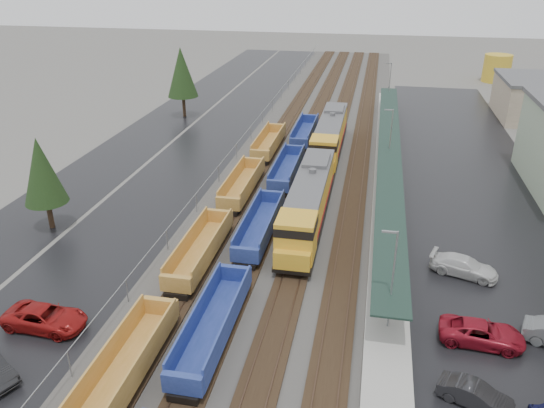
{
  "coord_description": "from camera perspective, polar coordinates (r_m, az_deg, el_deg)",
  "views": [
    {
      "loc": [
        7.46,
        -10.2,
        23.45
      ],
      "look_at": [
        -1.52,
        35.11,
        2.0
      ],
      "focal_mm": 35.0,
      "sensor_mm": 36.0,
      "label": 1
    }
  ],
  "objects": [
    {
      "name": "distant_hills",
      "position": [
        225.24,
        21.71,
        17.29
      ],
      "size": [
        301.0,
        140.0,
        25.2
      ],
      "color": "#52604A",
      "rests_on": "ground"
    },
    {
      "name": "east_commuter_lot",
      "position": [
        65.62,
        20.56,
        2.33
      ],
      "size": [
        16.0,
        100.0,
        0.02
      ],
      "primitive_type": "cube",
      "color": "black",
      "rests_on": "ground"
    },
    {
      "name": "parked_car_east_c",
      "position": [
        45.94,
        19.95,
        -6.33
      ],
      "size": [
        3.68,
        5.74,
        1.55
      ],
      "primitive_type": "imported",
      "rotation": [
        0.0,
        0.0,
        1.27
      ],
      "color": "silver",
      "rests_on": "ground"
    },
    {
      "name": "parked_car_east_a",
      "position": [
        34.35,
        21.02,
        -18.64
      ],
      "size": [
        2.91,
        4.45,
        1.39
      ],
      "primitive_type": "imported",
      "rotation": [
        0.0,
        0.0,
        1.19
      ],
      "color": "black",
      "rests_on": "ground"
    },
    {
      "name": "trackbed",
      "position": [
        74.34,
        4.92,
        6.56
      ],
      "size": [
        14.6,
        160.0,
        0.22
      ],
      "color": "black",
      "rests_on": "ground"
    },
    {
      "name": "tree_west_near",
      "position": [
        52.86,
        -23.55,
        3.29
      ],
      "size": [
        3.96,
        3.96,
        9.0
      ],
      "color": "#332316",
      "rests_on": "ground"
    },
    {
      "name": "station_platform",
      "position": [
        64.38,
        12.32,
        3.66
      ],
      "size": [
        3.0,
        80.0,
        8.0
      ],
      "color": "#9E9B93",
      "rests_on": "ground"
    },
    {
      "name": "west_parking_lot",
      "position": [
        77.34,
        -6.27,
        7.12
      ],
      "size": [
        10.0,
        160.0,
        0.02
      ],
      "primitive_type": "cube",
      "color": "black",
      "rests_on": "ground"
    },
    {
      "name": "well_string_blue",
      "position": [
        42.45,
        -3.41,
        -6.89
      ],
      "size": [
        2.47,
        86.07,
        2.19
      ],
      "color": "navy",
      "rests_on": "ground"
    },
    {
      "name": "chainlink_fence",
      "position": [
        74.0,
        -2.57,
        7.72
      ],
      "size": [
        0.08,
        160.04,
        2.02
      ],
      "color": "gray",
      "rests_on": "ground"
    },
    {
      "name": "ballast_strip",
      "position": [
        74.37,
        4.91,
        6.47
      ],
      "size": [
        20.0,
        160.0,
        0.08
      ],
      "primitive_type": "cube",
      "color": "#302D2B",
      "rests_on": "ground"
    },
    {
      "name": "storage_tank",
      "position": [
        122.55,
        23.03,
        13.29
      ],
      "size": [
        5.55,
        5.55,
        5.55
      ],
      "primitive_type": "cylinder",
      "color": "gold",
      "rests_on": "ground"
    },
    {
      "name": "parked_car_west_c",
      "position": [
        40.74,
        -23.21,
        -11.2
      ],
      "size": [
        2.91,
        5.9,
        1.61
      ],
      "primitive_type": "imported",
      "rotation": [
        0.0,
        0.0,
        1.53
      ],
      "color": "maroon",
      "rests_on": "ground"
    },
    {
      "name": "well_string_yellow",
      "position": [
        39.53,
        -11.0,
        -10.01
      ],
      "size": [
        2.5,
        84.61,
        2.22
      ],
      "color": "#AF7F30",
      "rests_on": "ground"
    },
    {
      "name": "west_road",
      "position": [
        80.81,
        -13.12,
        7.4
      ],
      "size": [
        9.0,
        160.0,
        0.02
      ],
      "primitive_type": "cube",
      "color": "black",
      "rests_on": "ground"
    },
    {
      "name": "locomotive_trail",
      "position": [
        69.5,
        6.23,
        7.24
      ],
      "size": [
        3.19,
        21.01,
        4.76
      ],
      "color": "black",
      "rests_on": "ground"
    },
    {
      "name": "parked_car_east_b",
      "position": [
        38.91,
        21.63,
        -12.8
      ],
      "size": [
        2.95,
        5.71,
        1.54
      ],
      "primitive_type": "imported",
      "rotation": [
        0.0,
        0.0,
        1.5
      ],
      "color": "maroon",
      "rests_on": "ground"
    },
    {
      "name": "tree_west_far",
      "position": [
        87.33,
        -9.7,
        13.8
      ],
      "size": [
        4.84,
        4.84,
        11.0
      ],
      "color": "#332316",
      "rests_on": "ground"
    },
    {
      "name": "locomotive_lead",
      "position": [
        49.97,
        3.9,
        0.09
      ],
      "size": [
        3.19,
        21.01,
        4.76
      ],
      "color": "black",
      "rests_on": "ground"
    }
  ]
}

